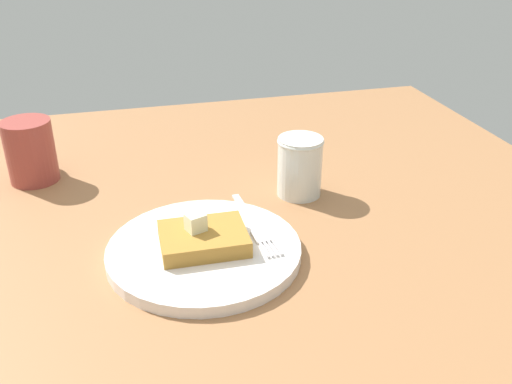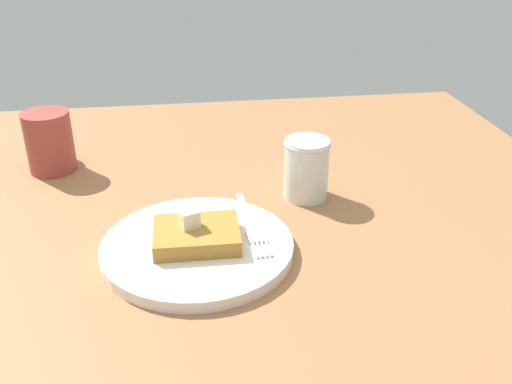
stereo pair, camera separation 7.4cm
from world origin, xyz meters
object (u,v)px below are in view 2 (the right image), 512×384
object	(u,v)px
plate	(197,247)
coffee_mug	(50,141)
syrup_jar	(306,170)
fork	(252,227)

from	to	relation	value
plate	coffee_mug	world-z (taller)	coffee_mug
plate	syrup_jar	world-z (taller)	syrup_jar
syrup_jar	coffee_mug	distance (cm)	40.50
fork	syrup_jar	bearing A→B (deg)	-41.36
coffee_mug	fork	bearing A→B (deg)	-131.29
plate	coffee_mug	bearing A→B (deg)	38.07
fork	syrup_jar	size ratio (longest dim) A/B	1.84
plate	fork	distance (cm)	7.50
fork	coffee_mug	distance (cm)	38.16
fork	syrup_jar	world-z (taller)	syrup_jar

